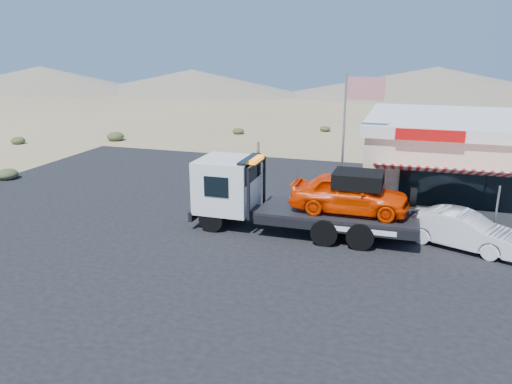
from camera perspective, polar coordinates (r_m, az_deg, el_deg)
ground at (r=18.67m, az=-7.04°, el=-5.88°), size 120.00×120.00×0.00m
asphalt_lot at (r=20.64m, az=1.47°, el=-3.50°), size 32.00×24.00×0.02m
tow_truck at (r=19.25m, az=4.74°, el=-0.27°), size 8.52×2.52×2.85m
white_sedan at (r=19.41m, az=22.48°, el=-4.02°), size 4.24×2.75×1.32m
jerky_store at (r=25.36m, az=24.33°, el=3.47°), size 10.40×9.97×3.90m
flagpole at (r=20.57m, az=10.66°, el=6.97°), size 1.55×0.10×6.00m
desert_scrub at (r=34.10m, az=-24.69°, el=3.54°), size 25.13×36.65×0.72m
distant_hills at (r=73.02m, az=3.94°, el=12.38°), size 126.00×48.00×4.20m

